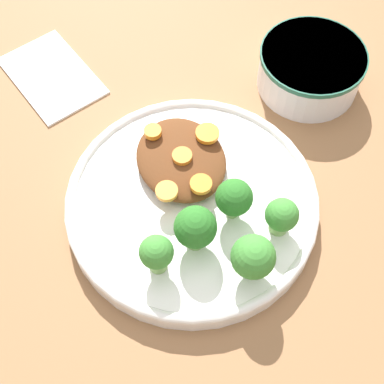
# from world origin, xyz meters

# --- Properties ---
(ground_plane) EXTENTS (4.00, 4.00, 0.00)m
(ground_plane) POSITION_xyz_m (0.00, 0.00, 0.00)
(ground_plane) COLOR #8C603D
(plate) EXTENTS (0.27, 0.27, 0.03)m
(plate) POSITION_xyz_m (0.00, 0.00, 0.01)
(plate) COLOR white
(plate) RESTS_ON ground_plane
(dip_bowl) EXTENTS (0.13, 0.13, 0.05)m
(dip_bowl) POSITION_xyz_m (-0.11, 0.20, 0.03)
(dip_bowl) COLOR silver
(dip_bowl) RESTS_ON ground_plane
(stew_mound) EXTENTS (0.11, 0.10, 0.02)m
(stew_mound) POSITION_xyz_m (-0.05, 0.01, 0.03)
(stew_mound) COLOR #5B3319
(stew_mound) RESTS_ON plate
(broccoli_floret_0) EXTENTS (0.04, 0.04, 0.05)m
(broccoli_floret_0) POSITION_xyz_m (0.05, -0.02, 0.05)
(broccoli_floret_0) COLOR #759E51
(broccoli_floret_0) RESTS_ON plate
(broccoli_floret_1) EXTENTS (0.03, 0.03, 0.05)m
(broccoli_floret_1) POSITION_xyz_m (0.06, -0.06, 0.05)
(broccoli_floret_1) COLOR #759E51
(broccoli_floret_1) RESTS_ON plate
(broccoli_floret_2) EXTENTS (0.03, 0.03, 0.05)m
(broccoli_floret_2) POSITION_xyz_m (0.07, 0.07, 0.05)
(broccoli_floret_2) COLOR #7FA85B
(broccoli_floret_2) RESTS_ON plate
(broccoli_floret_3) EXTENTS (0.04, 0.04, 0.06)m
(broccoli_floret_3) POSITION_xyz_m (0.10, 0.02, 0.05)
(broccoli_floret_3) COLOR #759E51
(broccoli_floret_3) RESTS_ON plate
(broccoli_floret_4) EXTENTS (0.04, 0.04, 0.05)m
(broccoli_floret_4) POSITION_xyz_m (0.03, 0.03, 0.05)
(broccoli_floret_4) COLOR #7FA85B
(broccoli_floret_4) RESTS_ON plate
(carrot_slice_0) EXTENTS (0.02, 0.02, 0.01)m
(carrot_slice_0) POSITION_xyz_m (-0.01, -0.03, 0.05)
(carrot_slice_0) COLOR orange
(carrot_slice_0) RESTS_ON stew_mound
(carrot_slice_1) EXTENTS (0.02, 0.02, 0.01)m
(carrot_slice_1) POSITION_xyz_m (-0.04, 0.01, 0.05)
(carrot_slice_1) COLOR orange
(carrot_slice_1) RESTS_ON stew_mound
(carrot_slice_2) EXTENTS (0.02, 0.02, 0.01)m
(carrot_slice_2) POSITION_xyz_m (-0.08, -0.01, 0.05)
(carrot_slice_2) COLOR orange
(carrot_slice_2) RESTS_ON stew_mound
(carrot_slice_3) EXTENTS (0.02, 0.02, 0.01)m
(carrot_slice_3) POSITION_xyz_m (-0.00, 0.01, 0.05)
(carrot_slice_3) COLOR orange
(carrot_slice_3) RESTS_ON stew_mound
(carrot_slice_4) EXTENTS (0.03, 0.03, 0.01)m
(carrot_slice_4) POSITION_xyz_m (-0.06, 0.04, 0.05)
(carrot_slice_4) COLOR orange
(carrot_slice_4) RESTS_ON stew_mound
(napkin) EXTENTS (0.15, 0.12, 0.01)m
(napkin) POSITION_xyz_m (-0.24, -0.09, 0.00)
(napkin) COLOR white
(napkin) RESTS_ON ground_plane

